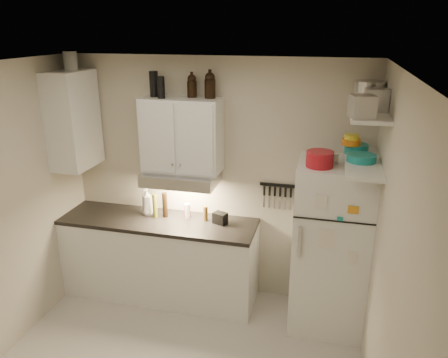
# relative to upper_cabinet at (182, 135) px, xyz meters

# --- Properties ---
(ceiling) EXTENTS (3.20, 3.00, 0.02)m
(ceiling) POSITION_rel_upper_cabinet_xyz_m (0.30, -1.33, 0.78)
(ceiling) COLOR white
(ceiling) RESTS_ON ground
(back_wall) EXTENTS (3.20, 0.02, 2.60)m
(back_wall) POSITION_rel_upper_cabinet_xyz_m (0.30, 0.18, -0.53)
(back_wall) COLOR beige
(back_wall) RESTS_ON ground
(right_wall) EXTENTS (0.02, 3.00, 2.60)m
(right_wall) POSITION_rel_upper_cabinet_xyz_m (1.91, -1.33, -0.53)
(right_wall) COLOR beige
(right_wall) RESTS_ON ground
(base_cabinet) EXTENTS (2.10, 0.60, 0.88)m
(base_cabinet) POSITION_rel_upper_cabinet_xyz_m (-0.25, -0.14, -1.39)
(base_cabinet) COLOR white
(base_cabinet) RESTS_ON floor
(countertop) EXTENTS (2.10, 0.62, 0.04)m
(countertop) POSITION_rel_upper_cabinet_xyz_m (-0.25, -0.14, -0.93)
(countertop) COLOR black
(countertop) RESTS_ON base_cabinet
(upper_cabinet) EXTENTS (0.80, 0.33, 0.75)m
(upper_cabinet) POSITION_rel_upper_cabinet_xyz_m (0.00, 0.00, 0.00)
(upper_cabinet) COLOR white
(upper_cabinet) RESTS_ON back_wall
(side_cabinet) EXTENTS (0.33, 0.55, 1.00)m
(side_cabinet) POSITION_rel_upper_cabinet_xyz_m (-1.14, -0.14, 0.12)
(side_cabinet) COLOR white
(side_cabinet) RESTS_ON left_wall
(range_hood) EXTENTS (0.76, 0.46, 0.12)m
(range_hood) POSITION_rel_upper_cabinet_xyz_m (0.00, -0.06, -0.44)
(range_hood) COLOR silver
(range_hood) RESTS_ON back_wall
(fridge) EXTENTS (0.70, 0.68, 1.70)m
(fridge) POSITION_rel_upper_cabinet_xyz_m (1.55, -0.18, -0.98)
(fridge) COLOR white
(fridge) RESTS_ON floor
(shelf_hi) EXTENTS (0.30, 0.95, 0.03)m
(shelf_hi) POSITION_rel_upper_cabinet_xyz_m (1.75, -0.31, 0.38)
(shelf_hi) COLOR white
(shelf_hi) RESTS_ON right_wall
(shelf_lo) EXTENTS (0.30, 0.95, 0.03)m
(shelf_lo) POSITION_rel_upper_cabinet_xyz_m (1.75, -0.31, -0.07)
(shelf_lo) COLOR white
(shelf_lo) RESTS_ON right_wall
(knife_strip) EXTENTS (0.42, 0.02, 0.03)m
(knife_strip) POSITION_rel_upper_cabinet_xyz_m (1.00, 0.15, -0.51)
(knife_strip) COLOR black
(knife_strip) RESTS_ON back_wall
(dutch_oven) EXTENTS (0.29, 0.29, 0.14)m
(dutch_oven) POSITION_rel_upper_cabinet_xyz_m (1.39, -0.33, -0.06)
(dutch_oven) COLOR #AB1420
(dutch_oven) RESTS_ON fridge
(book_stack) EXTENTS (0.24, 0.26, 0.07)m
(book_stack) POSITION_rel_upper_cabinet_xyz_m (1.73, -0.37, -0.09)
(book_stack) COLOR orange
(book_stack) RESTS_ON fridge
(spice_jar) EXTENTS (0.06, 0.06, 0.09)m
(spice_jar) POSITION_rel_upper_cabinet_xyz_m (1.52, -0.18, -0.08)
(spice_jar) COLOR silver
(spice_jar) RESTS_ON fridge
(stock_pot) EXTENTS (0.30, 0.30, 0.20)m
(stock_pot) POSITION_rel_upper_cabinet_xyz_m (1.76, -0.00, 0.49)
(stock_pot) COLOR silver
(stock_pot) RESTS_ON shelf_hi
(tin_a) EXTENTS (0.19, 0.17, 0.18)m
(tin_a) POSITION_rel_upper_cabinet_xyz_m (1.80, -0.35, 0.48)
(tin_a) COLOR #AAAAAD
(tin_a) RESTS_ON shelf_hi
(tin_b) EXTENTS (0.21, 0.21, 0.17)m
(tin_b) POSITION_rel_upper_cabinet_xyz_m (1.67, -0.67, 0.48)
(tin_b) COLOR #AAAAAD
(tin_b) RESTS_ON shelf_hi
(bowl_teal) EXTENTS (0.21, 0.21, 0.09)m
(bowl_teal) POSITION_rel_upper_cabinet_xyz_m (1.70, -0.07, -0.01)
(bowl_teal) COLOR teal
(bowl_teal) RESTS_ON shelf_lo
(bowl_orange) EXTENTS (0.17, 0.17, 0.05)m
(bowl_orange) POSITION_rel_upper_cabinet_xyz_m (1.65, -0.11, 0.06)
(bowl_orange) COLOR orange
(bowl_orange) RESTS_ON bowl_teal
(bowl_yellow) EXTENTS (0.13, 0.13, 0.04)m
(bowl_yellow) POSITION_rel_upper_cabinet_xyz_m (1.65, -0.11, 0.11)
(bowl_yellow) COLOR yellow
(bowl_yellow) RESTS_ON bowl_orange
(plates) EXTENTS (0.27, 0.27, 0.06)m
(plates) POSITION_rel_upper_cabinet_xyz_m (1.73, -0.33, -0.02)
(plates) COLOR teal
(plates) RESTS_ON shelf_lo
(growler_a) EXTENTS (0.12, 0.12, 0.23)m
(growler_a) POSITION_rel_upper_cabinet_xyz_m (0.10, 0.08, 0.49)
(growler_a) COLOR black
(growler_a) RESTS_ON upper_cabinet
(growler_b) EXTENTS (0.14, 0.14, 0.26)m
(growler_b) POSITION_rel_upper_cabinet_xyz_m (0.29, 0.06, 0.50)
(growler_b) COLOR black
(growler_b) RESTS_ON upper_cabinet
(thermos_a) EXTENTS (0.09, 0.09, 0.21)m
(thermos_a) POSITION_rel_upper_cabinet_xyz_m (-0.17, -0.07, 0.48)
(thermos_a) COLOR black
(thermos_a) RESTS_ON upper_cabinet
(thermos_b) EXTENTS (0.11, 0.11, 0.25)m
(thermos_b) POSITION_rel_upper_cabinet_xyz_m (-0.28, 0.02, 0.50)
(thermos_b) COLOR black
(thermos_b) RESTS_ON upper_cabinet
(side_jar) EXTENTS (0.14, 0.14, 0.18)m
(side_jar) POSITION_rel_upper_cabinet_xyz_m (-1.14, -0.06, 0.72)
(side_jar) COLOR silver
(side_jar) RESTS_ON side_cabinet
(soap_bottle) EXTENTS (0.15, 0.15, 0.34)m
(soap_bottle) POSITION_rel_upper_cabinet_xyz_m (-0.41, -0.03, -0.74)
(soap_bottle) COLOR white
(soap_bottle) RESTS_ON countertop
(pepper_mill) EXTENTS (0.06, 0.06, 0.16)m
(pepper_mill) POSITION_rel_upper_cabinet_xyz_m (0.24, -0.03, -0.83)
(pepper_mill) COLOR brown
(pepper_mill) RESTS_ON countertop
(oil_bottle) EXTENTS (0.07, 0.07, 0.26)m
(oil_bottle) POSITION_rel_upper_cabinet_xyz_m (-0.30, -0.08, -0.77)
(oil_bottle) COLOR #666A1A
(oil_bottle) RESTS_ON countertop
(vinegar_bottle) EXTENTS (0.06, 0.06, 0.27)m
(vinegar_bottle) POSITION_rel_upper_cabinet_xyz_m (-0.20, -0.04, -0.77)
(vinegar_bottle) COLOR black
(vinegar_bottle) RESTS_ON countertop
(clear_bottle) EXTENTS (0.06, 0.06, 0.16)m
(clear_bottle) POSITION_rel_upper_cabinet_xyz_m (0.04, -0.02, -0.82)
(clear_bottle) COLOR silver
(clear_bottle) RESTS_ON countertop
(red_jar) EXTENTS (0.08, 0.08, 0.13)m
(red_jar) POSITION_rel_upper_cabinet_xyz_m (0.03, 0.00, -0.84)
(red_jar) COLOR #AB1420
(red_jar) RESTS_ON countertop
(caddy) EXTENTS (0.17, 0.14, 0.12)m
(caddy) POSITION_rel_upper_cabinet_xyz_m (0.42, -0.06, -0.85)
(caddy) COLOR black
(caddy) RESTS_ON countertop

